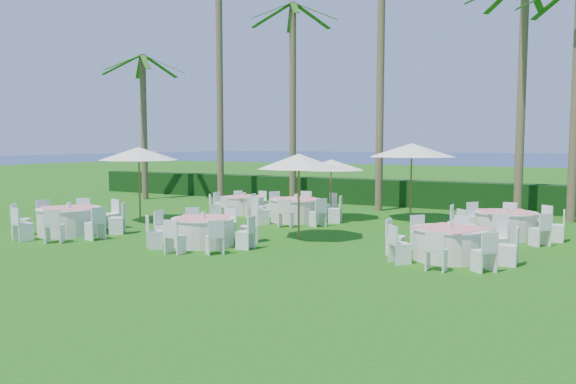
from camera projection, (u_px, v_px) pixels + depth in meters
The scene contains 19 objects.
ground at pixel (241, 246), 15.89m from camera, with size 120.00×120.00×0.00m, color #195F10.
hedge at pixel (380, 192), 26.37m from camera, with size 34.00×1.00×1.20m, color black.
ocean at pixel (538, 159), 105.38m from camera, with size 260.00×260.00×0.00m, color #07214F.
banquet_table_a at pixel (69, 220), 17.84m from camera, with size 3.45×3.45×1.03m.
banquet_table_b at pixel (203, 231), 15.98m from camera, with size 3.17×3.17×0.96m.
banquet_table_c at pixel (449, 243), 13.98m from camera, with size 3.19×3.19×0.97m.
banquet_table_d at pixel (245, 205), 23.06m from camera, with size 2.88×2.88×0.89m.
banquet_table_e at pixel (296, 209), 20.84m from camera, with size 3.41×3.41×1.02m.
banquet_table_f at pixel (505, 224), 17.19m from camera, with size 3.27×3.27×0.98m.
umbrella_a at pixel (139, 154), 20.53m from camera, with size 2.85×2.85×2.76m.
umbrella_b at pixel (299, 161), 16.70m from camera, with size 2.56×2.56×2.59m.
umbrella_c at pixel (331, 165), 21.24m from camera, with size 2.56×2.56×2.29m.
umbrella_d at pixel (412, 150), 20.77m from camera, with size 3.24×3.24×2.90m.
palm_a at pixel (220, 74), 27.12m from camera, with size 4.40×3.98×11.53m.
palm_b at pixel (293, 94), 26.78m from camera, with size 4.40×4.02×9.53m.
palm_c at pixel (381, 45), 23.57m from camera, with size 4.40×4.14×13.04m.
palm_d at pixel (522, 86), 21.45m from camera, with size 4.25×4.37×9.23m.
palm_e at pixel (576, 90), 20.32m from camera, with size 4.24×4.37×8.74m.
palm_f at pixel (144, 119), 28.82m from camera, with size 4.24×4.37×7.42m.
Camera 1 is at (8.62, -13.19, 2.91)m, focal length 35.00 mm.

